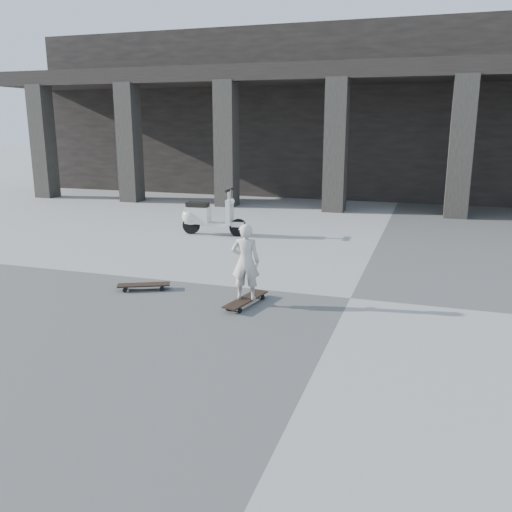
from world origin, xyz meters
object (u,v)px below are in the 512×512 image
(longboard, at_px, (246,300))
(scooter, at_px, (203,216))
(child, at_px, (246,262))
(skateboard_spare, at_px, (144,285))

(longboard, xyz_separation_m, scooter, (-2.75, 4.72, 0.38))
(child, relative_size, scooter, 0.70)
(skateboard_spare, height_order, scooter, scooter)
(longboard, distance_m, skateboard_spare, 1.86)
(longboard, relative_size, skateboard_spare, 1.19)
(longboard, xyz_separation_m, skateboard_spare, (-1.86, 0.19, -0.00))
(skateboard_spare, xyz_separation_m, child, (1.86, -0.19, 0.60))
(scooter, bearing_deg, longboard, -63.59)
(skateboard_spare, relative_size, child, 0.74)
(child, bearing_deg, scooter, -70.89)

